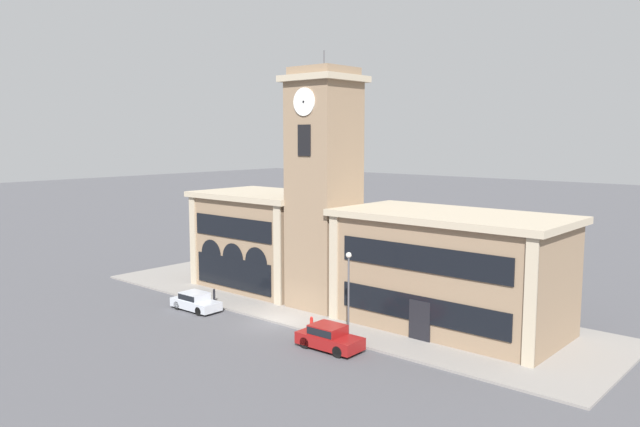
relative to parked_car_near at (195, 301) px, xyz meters
The scene contains 10 objects.
ground_plane 6.89m from the parked_car_near, 12.70° to the left, with size 300.00×300.00×0.00m, color #4C4C51.
sidewalk_kerb 10.28m from the parked_car_near, 49.33° to the left, with size 42.26×12.55×0.15m.
clock_tower 12.64m from the parked_car_near, 45.79° to the left, with size 4.90×4.90×18.99m.
town_hall_left_wing 9.12m from the parked_car_near, 98.01° to the left, with size 11.62×7.98×8.18m.
town_hall_right_wing 18.75m from the parked_car_near, 27.01° to the left, with size 15.43×7.98×7.86m.
parked_car_near is the anchor object (origin of this frame).
parked_car_mid 13.00m from the parked_car_near, ahead, with size 4.13×1.93×1.50m.
street_lamp 13.40m from the parked_car_near, ahead, with size 0.36×0.36×5.53m.
bollard 2.01m from the parked_car_near, 97.55° to the left, with size 0.18×0.18×1.06m.
fire_hydrant 10.08m from the parked_car_near, 10.75° to the left, with size 0.22×0.22×0.87m.
Camera 1 is at (29.92, -29.42, 12.86)m, focal length 35.00 mm.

